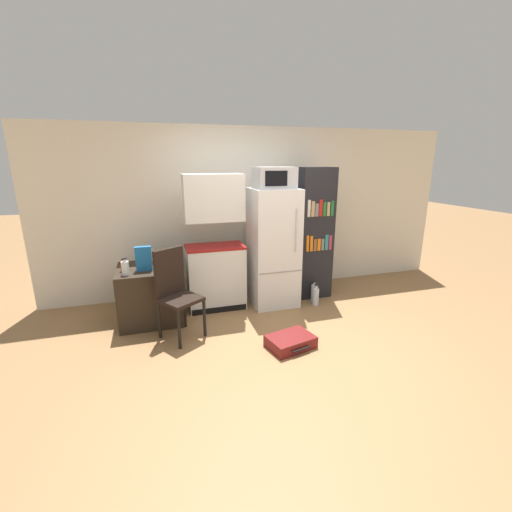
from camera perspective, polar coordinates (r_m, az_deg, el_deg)
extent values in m
plane|color=olive|center=(3.91, 6.22, -15.15)|extent=(24.00, 24.00, 0.00)
cube|color=silver|center=(5.36, 0.26, 7.54)|extent=(6.40, 0.10, 2.48)
cube|color=#2D2319|center=(4.61, -17.19, -6.00)|extent=(0.76, 0.75, 0.70)
cube|color=silver|center=(4.79, -6.71, -3.60)|extent=(0.77, 0.44, 0.86)
cube|color=maroon|center=(4.66, -6.88, 1.55)|extent=(0.79, 0.45, 0.03)
cube|color=silver|center=(4.55, -7.15, 9.63)|extent=(0.77, 0.38, 0.61)
cube|color=black|center=(4.72, -6.07, -8.91)|extent=(0.74, 0.01, 0.08)
cube|color=white|center=(4.79, 2.88, 1.39)|extent=(0.63, 0.62, 1.64)
cube|color=gray|center=(4.58, 4.14, -2.71)|extent=(0.60, 0.01, 0.01)
cylinder|color=silver|center=(4.51, 6.76, 4.24)|extent=(0.02, 0.02, 0.57)
cube|color=#B7B7BC|center=(4.65, 3.04, 12.91)|extent=(0.51, 0.41, 0.28)
cube|color=black|center=(4.44, 3.41, 12.78)|extent=(0.30, 0.01, 0.19)
cube|color=black|center=(5.13, 9.55, 3.70)|extent=(0.50, 0.37, 1.91)
cube|color=orange|center=(4.90, 8.60, 2.05)|extent=(0.04, 0.01, 0.23)
cube|color=orange|center=(4.93, 9.23, 2.04)|extent=(0.04, 0.01, 0.22)
cube|color=brown|center=(4.96, 9.84, 1.79)|extent=(0.04, 0.01, 0.17)
cube|color=orange|center=(4.99, 10.45, 1.85)|extent=(0.05, 0.01, 0.17)
cube|color=slate|center=(5.01, 11.06, 1.88)|extent=(0.04, 0.01, 0.17)
cube|color=teal|center=(5.03, 11.68, 2.24)|extent=(0.05, 0.01, 0.23)
cube|color=#A33351|center=(5.06, 12.28, 2.21)|extent=(0.04, 0.01, 0.21)
cube|color=silver|center=(4.81, 8.84, 7.84)|extent=(0.04, 0.01, 0.24)
cube|color=tan|center=(4.84, 9.48, 7.72)|extent=(0.05, 0.01, 0.21)
cube|color=slate|center=(4.87, 10.11, 7.54)|extent=(0.05, 0.01, 0.18)
cube|color=red|center=(4.89, 10.76, 7.86)|extent=(0.05, 0.01, 0.23)
cube|color=#1E7033|center=(4.92, 11.37, 7.68)|extent=(0.04, 0.01, 0.20)
cube|color=tan|center=(4.95, 11.99, 7.66)|extent=(0.04, 0.01, 0.19)
cube|color=#1E7033|center=(4.98, 12.61, 7.77)|extent=(0.04, 0.01, 0.21)
cylinder|color=silver|center=(4.27, -20.95, -1.92)|extent=(0.09, 0.09, 0.16)
cylinder|color=silver|center=(4.24, -21.07, -0.69)|extent=(0.04, 0.04, 0.03)
cylinder|color=black|center=(4.24, -21.10, -0.40)|extent=(0.05, 0.05, 0.02)
cylinder|color=white|center=(4.78, -17.22, 0.17)|extent=(0.08, 0.08, 0.15)
cylinder|color=white|center=(4.75, -17.31, 1.23)|extent=(0.04, 0.04, 0.03)
cylinder|color=black|center=(4.75, -17.33, 1.49)|extent=(0.04, 0.04, 0.02)
cylinder|color=#AD1914|center=(4.43, -21.23, -1.62)|extent=(0.07, 0.07, 0.12)
cylinder|color=#AD1914|center=(4.41, -21.32, -0.74)|extent=(0.03, 0.03, 0.02)
cylinder|color=black|center=(4.40, -21.34, -0.52)|extent=(0.03, 0.03, 0.01)
cube|color=#1E66A8|center=(4.34, -18.22, -0.42)|extent=(0.19, 0.07, 0.30)
cylinder|color=black|center=(3.88, -12.69, -11.90)|extent=(0.04, 0.04, 0.45)
cylinder|color=black|center=(4.08, -8.59, -10.23)|extent=(0.04, 0.04, 0.45)
cylinder|color=black|center=(4.15, -15.81, -10.23)|extent=(0.04, 0.04, 0.45)
cylinder|color=black|center=(4.34, -11.82, -8.78)|extent=(0.04, 0.04, 0.45)
cube|color=black|center=(4.01, -12.43, -7.07)|extent=(0.55, 0.55, 0.04)
cube|color=black|center=(4.05, -14.24, -2.54)|extent=(0.35, 0.25, 0.55)
cube|color=maroon|center=(3.92, 5.78, -13.99)|extent=(0.56, 0.45, 0.13)
cylinder|color=black|center=(3.78, 7.55, -15.20)|extent=(0.22, 0.07, 0.02)
cylinder|color=silver|center=(5.10, 9.69, -6.11)|extent=(0.10, 0.10, 0.25)
cylinder|color=silver|center=(5.05, 9.77, -4.57)|extent=(0.04, 0.04, 0.04)
cylinder|color=black|center=(5.04, 9.79, -4.19)|extent=(0.05, 0.05, 0.03)
cylinder|color=silver|center=(4.99, 9.92, -6.67)|extent=(0.09, 0.09, 0.25)
cylinder|color=silver|center=(4.93, 9.99, -5.11)|extent=(0.04, 0.04, 0.04)
cylinder|color=black|center=(4.92, 10.01, -4.73)|extent=(0.05, 0.05, 0.03)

